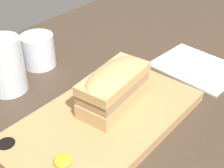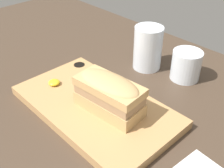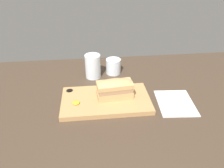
# 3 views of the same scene
# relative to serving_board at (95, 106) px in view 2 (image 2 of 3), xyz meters

# --- Properties ---
(dining_table) EXTENTS (1.69, 1.02, 0.02)m
(dining_table) POSITION_rel_serving_board_xyz_m (0.05, -0.05, -0.02)
(dining_table) COLOR #423326
(dining_table) RESTS_ON ground
(serving_board) EXTENTS (0.37, 0.21, 0.02)m
(serving_board) POSITION_rel_serving_board_xyz_m (0.00, 0.00, 0.00)
(serving_board) COLOR tan
(serving_board) RESTS_ON dining_table
(sandwich) EXTENTS (0.15, 0.08, 0.08)m
(sandwich) POSITION_rel_serving_board_xyz_m (0.04, 0.01, 0.05)
(sandwich) COLOR tan
(sandwich) RESTS_ON serving_board
(mustard_dollop) EXTENTS (0.03, 0.03, 0.01)m
(mustard_dollop) POSITION_rel_serving_board_xyz_m (-0.12, -0.03, 0.02)
(mustard_dollop) COLOR gold
(mustard_dollop) RESTS_ON serving_board
(water_glass) EXTENTS (0.08, 0.08, 0.12)m
(water_glass) POSITION_rel_serving_board_xyz_m (-0.04, 0.23, 0.04)
(water_glass) COLOR silver
(water_glass) RESTS_ON dining_table
(wine_glass) EXTENTS (0.08, 0.08, 0.08)m
(wine_glass) POSITION_rel_serving_board_xyz_m (0.06, 0.26, 0.02)
(wine_glass) COLOR silver
(wine_glass) RESTS_ON dining_table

